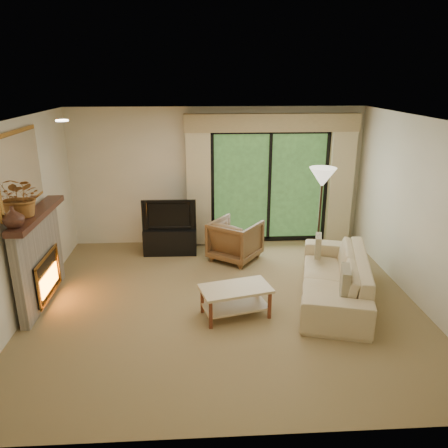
{
  "coord_description": "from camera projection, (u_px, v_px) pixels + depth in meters",
  "views": [
    {
      "loc": [
        -0.36,
        -5.64,
        3.13
      ],
      "look_at": [
        0.0,
        0.3,
        1.1
      ],
      "focal_mm": 35.0,
      "sensor_mm": 36.0,
      "label": 1
    }
  ],
  "objects": [
    {
      "name": "floor",
      "position": [
        225.0,
        302.0,
        6.35
      ],
      "size": [
        5.5,
        5.5,
        0.0
      ],
      "primitive_type": "plane",
      "color": "olive",
      "rests_on": "ground"
    },
    {
      "name": "ceiling",
      "position": [
        225.0,
        119.0,
        5.51
      ],
      "size": [
        5.5,
        5.5,
        0.0
      ],
      "primitive_type": "plane",
      "rotation": [
        3.14,
        0.0,
        0.0
      ],
      "color": "silver",
      "rests_on": "ground"
    },
    {
      "name": "wall_back",
      "position": [
        217.0,
        177.0,
        8.3
      ],
      "size": [
        5.0,
        0.0,
        5.0
      ],
      "primitive_type": "plane",
      "rotation": [
        1.57,
        0.0,
        0.0
      ],
      "color": "beige",
      "rests_on": "ground"
    },
    {
      "name": "wall_front",
      "position": [
        245.0,
        311.0,
        3.57
      ],
      "size": [
        5.0,
        0.0,
        5.0
      ],
      "primitive_type": "plane",
      "rotation": [
        -1.57,
        0.0,
        0.0
      ],
      "color": "beige",
      "rests_on": "ground"
    },
    {
      "name": "wall_left",
      "position": [
        18.0,
        221.0,
        5.78
      ],
      "size": [
        0.0,
        5.0,
        5.0
      ],
      "primitive_type": "plane",
      "rotation": [
        1.57,
        0.0,
        1.57
      ],
      "color": "beige",
      "rests_on": "ground"
    },
    {
      "name": "wall_right",
      "position": [
        422.0,
        214.0,
        6.09
      ],
      "size": [
        0.0,
        5.0,
        5.0
      ],
      "primitive_type": "plane",
      "rotation": [
        1.57,
        0.0,
        -1.57
      ],
      "color": "beige",
      "rests_on": "ground"
    },
    {
      "name": "fireplace",
      "position": [
        39.0,
        258.0,
        6.17
      ],
      "size": [
        0.24,
        1.7,
        1.37
      ],
      "primitive_type": null,
      "color": "gray",
      "rests_on": "floor"
    },
    {
      "name": "mirror",
      "position": [
        19.0,
        170.0,
        5.76
      ],
      "size": [
        0.07,
        1.45,
        1.02
      ],
      "primitive_type": null,
      "color": "#BE8437",
      "rests_on": "wall_left"
    },
    {
      "name": "sliding_door",
      "position": [
        269.0,
        187.0,
        8.37
      ],
      "size": [
        2.26,
        0.1,
        2.16
      ],
      "primitive_type": null,
      "color": "black",
      "rests_on": "floor"
    },
    {
      "name": "curtain_left",
      "position": [
        199.0,
        184.0,
        8.16
      ],
      "size": [
        0.45,
        0.18,
        2.35
      ],
      "primitive_type": "cube",
      "color": "#CAB88A",
      "rests_on": "floor"
    },
    {
      "name": "curtain_right",
      "position": [
        341.0,
        182.0,
        8.31
      ],
      "size": [
        0.45,
        0.18,
        2.35
      ],
      "primitive_type": "cube",
      "color": "#CAB88A",
      "rests_on": "floor"
    },
    {
      "name": "cornice",
      "position": [
        272.0,
        123.0,
        7.89
      ],
      "size": [
        3.2,
        0.24,
        0.32
      ],
      "primitive_type": "cube",
      "color": "#A2885B",
      "rests_on": "wall_back"
    },
    {
      "name": "media_console",
      "position": [
        170.0,
        240.0,
        8.07
      ],
      "size": [
        0.97,
        0.45,
        0.48
      ],
      "primitive_type": "cube",
      "rotation": [
        0.0,
        0.0,
        -0.02
      ],
      "color": "black",
      "rests_on": "floor"
    },
    {
      "name": "tv",
      "position": [
        169.0,
        213.0,
        7.9
      ],
      "size": [
        0.97,
        0.15,
        0.56
      ],
      "primitive_type": "imported",
      "rotation": [
        0.0,
        0.0,
        -0.02
      ],
      "color": "black",
      "rests_on": "media_console"
    },
    {
      "name": "armchair",
      "position": [
        235.0,
        240.0,
        7.74
      ],
      "size": [
        1.09,
        1.09,
        0.72
      ],
      "primitive_type": "imported",
      "rotation": [
        0.0,
        0.0,
        2.52
      ],
      "color": "brown",
      "rests_on": "floor"
    },
    {
      "name": "sofa",
      "position": [
        334.0,
        276.0,
        6.39
      ],
      "size": [
        1.47,
        2.47,
        0.67
      ],
      "primitive_type": "imported",
      "rotation": [
        0.0,
        0.0,
        -1.83
      ],
      "color": "tan",
      "rests_on": "floor"
    },
    {
      "name": "pillow_near",
      "position": [
        345.0,
        282.0,
        5.68
      ],
      "size": [
        0.21,
        0.42,
        0.4
      ],
      "primitive_type": "cube",
      "rotation": [
        0.0,
        0.0,
        -0.26
      ],
      "color": "brown",
      "rests_on": "sofa"
    },
    {
      "name": "pillow_far",
      "position": [
        318.0,
        246.0,
        6.95
      ],
      "size": [
        0.18,
        0.36,
        0.34
      ],
      "primitive_type": "cube",
      "rotation": [
        0.0,
        0.0,
        -0.26
      ],
      "color": "brown",
      "rests_on": "sofa"
    },
    {
      "name": "coffee_table",
      "position": [
        235.0,
        301.0,
        5.94
      ],
      "size": [
        1.04,
        0.73,
        0.42
      ],
      "primitive_type": null,
      "rotation": [
        0.0,
        0.0,
        0.25
      ],
      "color": "tan",
      "rests_on": "floor"
    },
    {
      "name": "floor_lamp",
      "position": [
        320.0,
        216.0,
        7.47
      ],
      "size": [
        0.47,
        0.47,
        1.68
      ],
      "primitive_type": null,
      "rotation": [
        0.0,
        0.0,
        0.04
      ],
      "color": "beige",
      "rests_on": "floor"
    },
    {
      "name": "vase",
      "position": [
        13.0,
        217.0,
        5.28
      ],
      "size": [
        0.31,
        0.31,
        0.27
      ],
      "primitive_type": "imported",
      "rotation": [
        0.0,
        0.0,
        0.22
      ],
      "color": "#3F2117",
      "rests_on": "fireplace"
    },
    {
      "name": "branches",
      "position": [
        25.0,
        197.0,
        5.65
      ],
      "size": [
        0.57,
        0.53,
        0.53
      ],
      "primitive_type": "imported",
      "rotation": [
        0.0,
        0.0,
        -0.29
      ],
      "color": "#935B26",
      "rests_on": "fireplace"
    }
  ]
}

